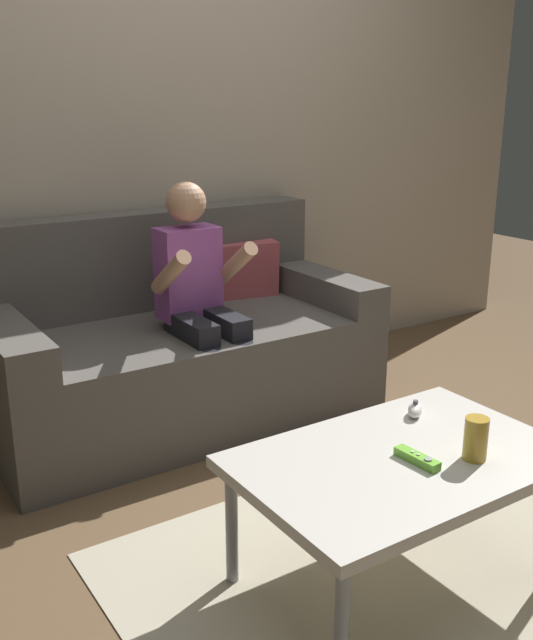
% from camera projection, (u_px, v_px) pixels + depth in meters
% --- Properties ---
extents(ground_plane, '(9.06, 9.06, 0.00)m').
position_uv_depth(ground_plane, '(373.00, 510.00, 2.48)').
color(ground_plane, brown).
extents(wall_back, '(4.53, 0.05, 2.50)m').
position_uv_depth(wall_back, '(170.00, 121.00, 3.29)').
color(wall_back, '#B2A38E').
rests_on(wall_back, ground).
extents(couch, '(1.64, 0.80, 0.87)m').
position_uv_depth(couch, '(178.00, 349.00, 3.15)').
color(couch, '#56514C').
rests_on(couch, ground).
extents(person_seated_on_couch, '(0.35, 0.43, 1.03)m').
position_uv_depth(person_seated_on_couch, '(200.00, 295.00, 2.93)').
color(person_seated_on_couch, black).
rests_on(person_seated_on_couch, ground).
extents(coffee_table, '(0.92, 0.60, 0.40)m').
position_uv_depth(coffee_table, '(401.00, 467.00, 2.03)').
color(coffee_table, beige).
rests_on(coffee_table, ground).
extents(area_rug, '(1.55, 1.26, 0.01)m').
position_uv_depth(area_rug, '(394.00, 576.00, 2.13)').
color(area_rug, '#BCB299').
rests_on(area_rug, ground).
extents(game_remote_lime_near_edge, '(0.05, 0.14, 0.03)m').
position_uv_depth(game_remote_lime_near_edge, '(417.00, 458.00, 1.97)').
color(game_remote_lime_near_edge, '#72C638').
rests_on(game_remote_lime_near_edge, coffee_table).
extents(nunchuk_white, '(0.10, 0.09, 0.05)m').
position_uv_depth(nunchuk_white, '(415.00, 410.00, 2.26)').
color(nunchuk_white, white).
rests_on(nunchuk_white, coffee_table).
extents(soda_can, '(0.07, 0.07, 0.12)m').
position_uv_depth(soda_can, '(476.00, 439.00, 1.98)').
color(soda_can, '#B78C2D').
rests_on(soda_can, coffee_table).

